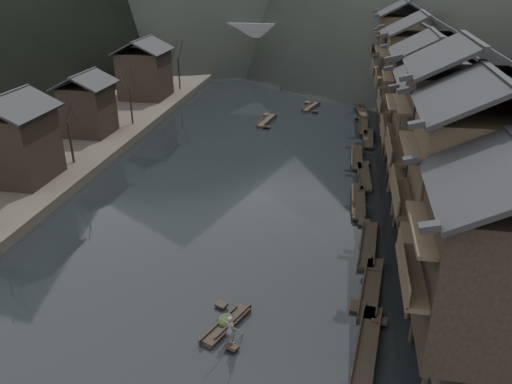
# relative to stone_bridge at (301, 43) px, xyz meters

# --- Properties ---
(water) EXTENTS (300.00, 300.00, 0.00)m
(water) POSITION_rel_stone_bridge_xyz_m (0.00, -72.00, -5.11)
(water) COLOR black
(water) RESTS_ON ground
(left_bank) EXTENTS (40.00, 200.00, 1.20)m
(left_bank) POSITION_rel_stone_bridge_xyz_m (-35.00, -32.00, -4.51)
(left_bank) COLOR #2D2823
(left_bank) RESTS_ON ground
(stilt_houses) EXTENTS (9.00, 67.60, 15.68)m
(stilt_houses) POSITION_rel_stone_bridge_xyz_m (17.28, -52.62, 3.86)
(stilt_houses) COLOR black
(stilt_houses) RESTS_ON ground
(left_houses) EXTENTS (8.10, 53.20, 8.73)m
(left_houses) POSITION_rel_stone_bridge_xyz_m (-20.50, -51.88, 0.55)
(left_houses) COLOR black
(left_houses) RESTS_ON left_bank
(bare_trees) EXTENTS (3.62, 61.88, 7.24)m
(bare_trees) POSITION_rel_stone_bridge_xyz_m (-17.00, -56.15, 1.23)
(bare_trees) COLOR black
(bare_trees) RESTS_ON left_bank
(moored_sampans) EXTENTS (2.64, 68.78, 0.47)m
(moored_sampans) POSITION_rel_stone_bridge_xyz_m (11.94, -49.02, -4.91)
(moored_sampans) COLOR black
(moored_sampans) RESTS_ON water
(midriver_boats) EXTENTS (7.63, 26.67, 0.45)m
(midriver_boats) POSITION_rel_stone_bridge_xyz_m (1.14, -27.61, -4.91)
(midriver_boats) COLOR black
(midriver_boats) RESTS_ON water
(stone_bridge) EXTENTS (40.00, 6.00, 9.00)m
(stone_bridge) POSITION_rel_stone_bridge_xyz_m (0.00, 0.00, 0.00)
(stone_bridge) COLOR #4C4C4F
(stone_bridge) RESTS_ON ground
(hero_sampan) EXTENTS (2.40, 4.37, 0.43)m
(hero_sampan) POSITION_rel_stone_bridge_xyz_m (3.45, -78.25, -4.91)
(hero_sampan) COLOR black
(hero_sampan) RESTS_ON water
(cargo_heap) EXTENTS (0.97, 1.27, 0.58)m
(cargo_heap) POSITION_rel_stone_bridge_xyz_m (3.37, -78.07, -4.39)
(cargo_heap) COLOR black
(cargo_heap) RESTS_ON hero_sampan
(boatman) EXTENTS (0.80, 0.68, 1.85)m
(boatman) POSITION_rel_stone_bridge_xyz_m (4.05, -79.68, -3.75)
(boatman) COLOR #4F4F51
(boatman) RESTS_ON hero_sampan
(bamboo_pole) EXTENTS (0.87, 2.65, 3.28)m
(bamboo_pole) POSITION_rel_stone_bridge_xyz_m (4.25, -79.68, -1.19)
(bamboo_pole) COLOR #8C7A51
(bamboo_pole) RESTS_ON boatman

